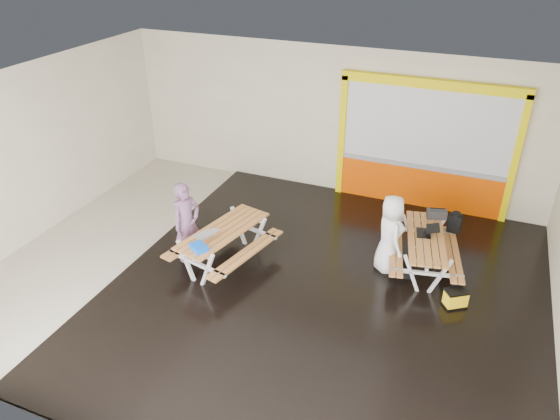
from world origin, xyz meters
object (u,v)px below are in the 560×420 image
at_px(picnic_table_right, 425,245).
at_px(backpack, 455,222).
at_px(person_right, 390,234).
at_px(laptop_left, 206,234).
at_px(dark_case, 401,270).
at_px(picnic_table_left, 223,238).
at_px(toolbox, 437,214).
at_px(fluke_bag, 455,299).
at_px(laptop_right, 427,231).
at_px(blue_pouch, 199,247).
at_px(person_left, 187,224).

height_order(picnic_table_right, backpack, backpack).
distance_m(person_right, backpack, 1.52).
height_order(laptop_left, dark_case, laptop_left).
relative_size(picnic_table_left, toolbox, 5.45).
xyz_separation_m(person_right, fluke_bag, (1.33, -0.69, -0.59)).
height_order(picnic_table_right, person_right, person_right).
bearing_deg(person_right, laptop_right, -92.39).
distance_m(laptop_right, backpack, 0.88).
bearing_deg(picnic_table_left, picnic_table_right, 19.46).
relative_size(laptop_left, laptop_right, 1.10).
bearing_deg(blue_pouch, picnic_table_left, 84.02).
bearing_deg(dark_case, person_left, -164.98).
bearing_deg(person_right, picnic_table_left, 78.47).
xyz_separation_m(blue_pouch, fluke_bag, (4.34, 1.10, -0.64)).
bearing_deg(dark_case, blue_pouch, -152.86).
distance_m(picnic_table_right, laptop_right, 0.26).
relative_size(blue_pouch, fluke_bag, 0.69).
xyz_separation_m(person_left, backpack, (4.70, 2.23, -0.14)).
bearing_deg(person_right, laptop_left, 82.76).
height_order(person_left, toolbox, person_left).
bearing_deg(person_left, toolbox, -42.92).
relative_size(backpack, dark_case, 1.04).
bearing_deg(person_right, toolbox, -65.31).
bearing_deg(picnic_table_right, toolbox, 84.74).
bearing_deg(fluke_bag, toolbox, 110.37).
relative_size(person_right, blue_pouch, 4.98).
relative_size(picnic_table_right, dark_case, 5.16).
relative_size(laptop_left, backpack, 1.19).
bearing_deg(backpack, toolbox, -169.15).
xyz_separation_m(picnic_table_left, laptop_left, (-0.17, -0.33, 0.24)).
bearing_deg(picnic_table_right, blue_pouch, -151.08).
bearing_deg(picnic_table_right, backpack, 63.33).
distance_m(person_left, laptop_right, 4.51).
bearing_deg(laptop_left, laptop_right, 24.51).
height_order(person_right, backpack, person_right).
bearing_deg(laptop_left, dark_case, 20.51).
bearing_deg(person_left, picnic_table_right, -51.64).
xyz_separation_m(picnic_table_right, blue_pouch, (-3.64, -2.01, 0.26)).
distance_m(toolbox, backpack, 0.40).
bearing_deg(person_right, fluke_bag, -148.22).
height_order(picnic_table_right, toolbox, toolbox).
bearing_deg(laptop_left, picnic_table_left, 62.84).
bearing_deg(person_left, picnic_table_left, -60.35).
relative_size(picnic_table_right, person_left, 1.27).
bearing_deg(dark_case, picnic_table_right, 43.70).
xyz_separation_m(picnic_table_left, toolbox, (3.63, 2.05, 0.23)).
height_order(picnic_table_left, laptop_left, laptop_left).
distance_m(laptop_left, backpack, 4.83).
bearing_deg(laptop_left, blue_pouch, -78.10).
relative_size(person_right, laptop_left, 3.09).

